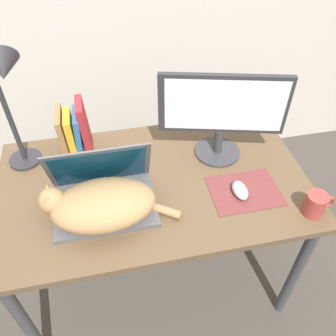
% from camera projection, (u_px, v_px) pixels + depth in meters
% --- Properties ---
extents(desk, '(1.21, 0.71, 0.71)m').
position_uv_depth(desk, '(154.00, 195.00, 1.45)').
color(desk, brown).
rests_on(desk, ground_plane).
extents(laptop, '(0.36, 0.26, 0.26)m').
position_uv_depth(laptop, '(104.00, 194.00, 1.29)').
color(laptop, '#4C4C51').
rests_on(laptop, desk).
extents(cat, '(0.48, 0.23, 0.15)m').
position_uv_depth(cat, '(101.00, 204.00, 1.22)').
color(cat, '#99754C').
rests_on(cat, desk).
extents(external_monitor, '(0.48, 0.19, 0.37)m').
position_uv_depth(external_monitor, '(222.00, 112.00, 1.37)').
color(external_monitor, '#333338').
rests_on(external_monitor, desk).
extents(mousepad, '(0.26, 0.20, 0.00)m').
position_uv_depth(mousepad, '(245.00, 191.00, 1.36)').
color(mousepad, brown).
rests_on(mousepad, desk).
extents(computer_mouse, '(0.06, 0.10, 0.04)m').
position_uv_depth(computer_mouse, '(240.00, 190.00, 1.34)').
color(computer_mouse, '#99999E').
rests_on(computer_mouse, mousepad).
extents(book_row, '(0.12, 0.15, 0.23)m').
position_uv_depth(book_row, '(75.00, 131.00, 1.46)').
color(book_row, olive).
rests_on(book_row, desk).
extents(desk_lamp, '(0.17, 0.17, 0.51)m').
position_uv_depth(desk_lamp, '(8.00, 91.00, 1.22)').
color(desk_lamp, '#28282D').
rests_on(desk_lamp, desk).
extents(mug, '(0.11, 0.07, 0.09)m').
position_uv_depth(mug, '(316.00, 204.00, 1.26)').
color(mug, '#993833').
rests_on(mug, desk).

